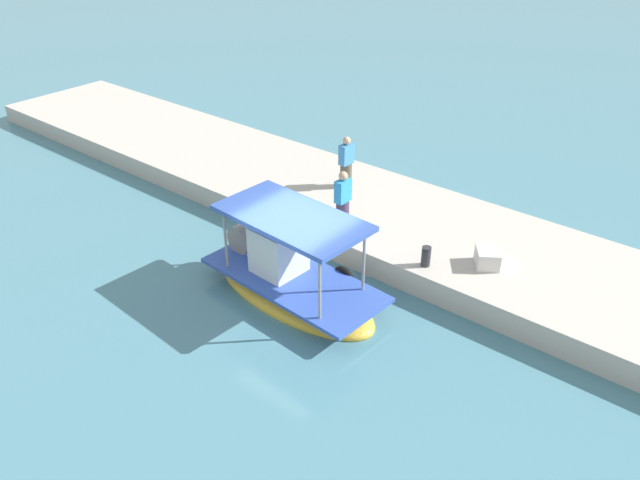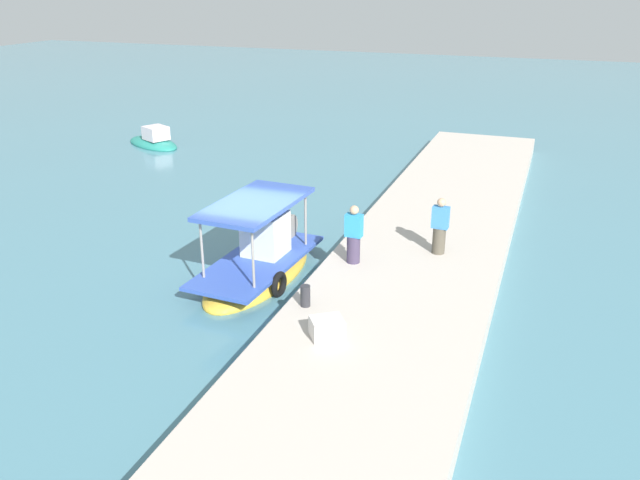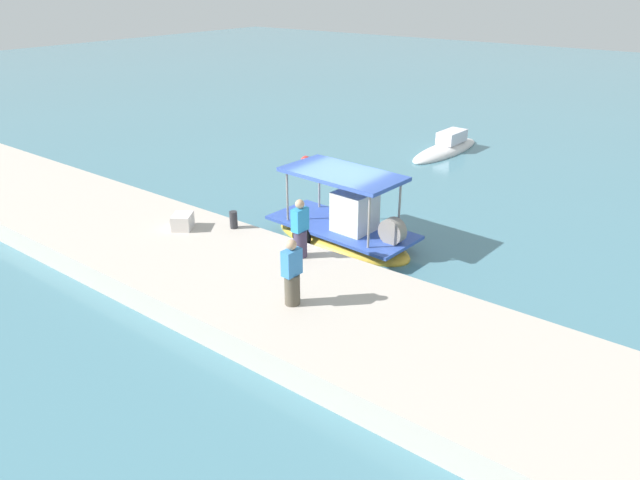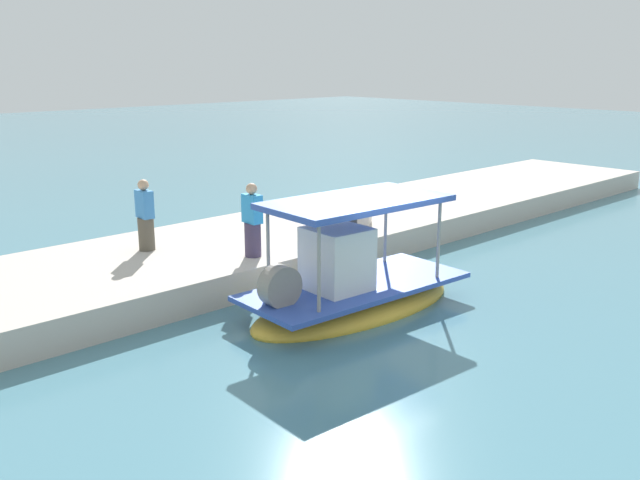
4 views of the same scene
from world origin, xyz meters
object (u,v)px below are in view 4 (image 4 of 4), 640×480
object	(u,v)px
fisherman_near_bollard	(145,218)
mooring_bollard	(352,226)
main_fishing_boat	(352,291)
cargo_crate	(357,214)
fisherman_by_crate	(252,224)

from	to	relation	value
fisherman_near_bollard	mooring_bollard	distance (m)	5.00
main_fishing_boat	cargo_crate	bearing A→B (deg)	-137.46
fisherman_near_bollard	mooring_bollard	world-z (taller)	fisherman_near_bollard
mooring_bollard	fisherman_near_bollard	bearing A→B (deg)	-28.88
fisherman_by_crate	cargo_crate	bearing A→B (deg)	-170.57
cargo_crate	mooring_bollard	bearing A→B (deg)	39.15
main_fishing_boat	mooring_bollard	xyz separation A→B (m)	(-2.46, -2.38, 0.53)
main_fishing_boat	fisherman_near_bollard	world-z (taller)	fisherman_near_bollard
main_fishing_boat	cargo_crate	xyz separation A→B (m)	(-3.66, -3.36, 0.49)
mooring_bollard	cargo_crate	distance (m)	1.55
fisherman_by_crate	cargo_crate	distance (m)	4.18
main_fishing_boat	mooring_bollard	size ratio (longest dim) A/B	9.62
fisherman_by_crate	cargo_crate	size ratio (longest dim) A/B	2.37
fisherman_near_bollard	cargo_crate	world-z (taller)	fisherman_near_bollard
main_fishing_boat	fisherman_by_crate	world-z (taller)	fisherman_by_crate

